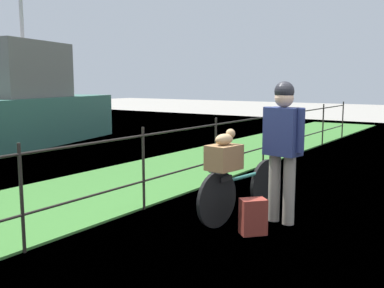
# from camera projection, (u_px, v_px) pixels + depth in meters

# --- Properties ---
(ground_plane) EXTENTS (60.00, 60.00, 0.00)m
(ground_plane) POSITION_uv_depth(u_px,v_px,m) (292.00, 241.00, 4.65)
(ground_plane) COLOR gray
(grass_strip) EXTENTS (27.00, 2.40, 0.03)m
(grass_strip) POSITION_uv_depth(u_px,v_px,m) (82.00, 195.00, 6.49)
(grass_strip) COLOR #38702D
(grass_strip) RESTS_ON ground
(iron_fence) EXTENTS (18.04, 0.04, 1.10)m
(iron_fence) POSITION_uv_depth(u_px,v_px,m) (143.00, 162.00, 5.73)
(iron_fence) COLOR #28231E
(iron_fence) RESTS_ON ground
(bicycle_main) EXTENTS (1.68, 0.30, 0.66)m
(bicycle_main) POSITION_uv_depth(u_px,v_px,m) (242.00, 190.00, 5.42)
(bicycle_main) COLOR black
(bicycle_main) RESTS_ON ground
(wooden_crate) EXTENTS (0.42, 0.34, 0.29)m
(wooden_crate) POSITION_uv_depth(u_px,v_px,m) (224.00, 157.00, 5.08)
(wooden_crate) COLOR olive
(wooden_crate) RESTS_ON bicycle_main
(terrier_dog) EXTENTS (0.32, 0.18, 0.18)m
(terrier_dog) POSITION_uv_depth(u_px,v_px,m) (225.00, 138.00, 5.07)
(terrier_dog) COLOR tan
(terrier_dog) RESTS_ON wooden_crate
(cyclist_person) EXTENTS (0.31, 0.54, 1.68)m
(cyclist_person) POSITION_uv_depth(u_px,v_px,m) (283.00, 140.00, 5.15)
(cyclist_person) COLOR gray
(cyclist_person) RESTS_ON ground
(backpack_on_paving) EXTENTS (0.33, 0.32, 0.40)m
(backpack_on_paving) POSITION_uv_depth(u_px,v_px,m) (253.00, 217.00, 4.85)
(backpack_on_paving) COLOR maroon
(backpack_on_paving) RESTS_ON ground
(moored_boat_near) EXTENTS (6.08, 3.33, 4.32)m
(moored_boat_near) POSITION_uv_depth(u_px,v_px,m) (26.00, 108.00, 11.69)
(moored_boat_near) COLOR #336656
(moored_boat_near) RESTS_ON ground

